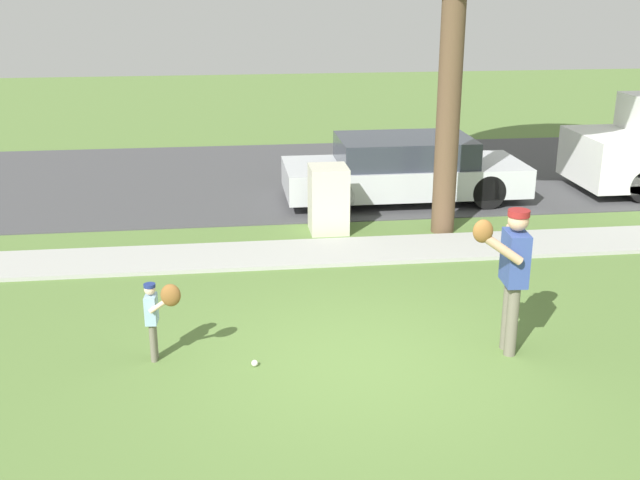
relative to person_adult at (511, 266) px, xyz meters
name	(u,v)px	position (x,y,z in m)	size (l,w,h in m)	color
ground_plane	(323,256)	(-1.67, 3.49, -1.07)	(48.00, 48.00, 0.00)	#567538
sidewalk_strip	(323,252)	(-1.67, 3.59, -1.04)	(36.00, 1.20, 0.06)	#A3A39E
road_surface	(293,177)	(-1.67, 8.59, -1.06)	(36.00, 6.80, 0.02)	#424244
person_adult	(511,266)	(0.00, 0.00, 0.00)	(0.72, 0.61, 1.72)	#6B6656
person_child	(158,309)	(-3.94, 0.27, -0.42)	(0.42, 0.40, 0.98)	#6B6656
baseball	(255,363)	(-2.90, 0.01, -1.03)	(0.07, 0.07, 0.07)	white
utility_cabinet	(328,199)	(-1.42, 4.75, -0.51)	(0.64, 0.68, 1.13)	beige
parked_sedan_silver	(404,169)	(0.29, 6.47, -0.45)	(4.60, 1.80, 1.23)	silver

